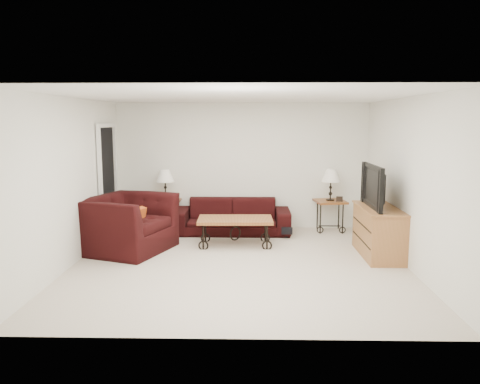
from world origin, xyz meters
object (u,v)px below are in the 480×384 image
side_table_left (166,215)px  armchair (127,224)px  coffee_table (235,232)px  television (379,186)px  lamp_right (331,185)px  tv_stand (379,232)px  sofa (232,216)px  side_table_right (330,216)px  backpack (287,228)px  lamp_left (165,185)px

side_table_left → armchair: 1.54m
coffee_table → television: (2.30, -0.58, 0.89)m
lamp_right → tv_stand: (0.50, -1.70, -0.53)m
sofa → side_table_right: 1.93m
side_table_right → coffee_table: side_table_right is taller
side_table_left → sofa: bearing=-7.8°
tv_stand → backpack: size_ratio=3.32×
tv_stand → side_table_right: bearing=106.4°
side_table_right → armchair: 3.90m
backpack → side_table_left: bearing=152.5°
lamp_left → television: size_ratio=0.51×
coffee_table → tv_stand: 2.40m
sofa → television: bearing=-32.4°
armchair → tv_stand: armchair is taller
tv_stand → television: bearing=180.0°
side_table_right → lamp_left: lamp_left is taller
sofa → side_table_left: 1.33m
sofa → tv_stand: size_ratio=1.69×
lamp_left → sofa: bearing=-7.8°
backpack → lamp_right: bearing=19.8°
lamp_right → tv_stand: size_ratio=0.47×
lamp_right → side_table_left: bearing=180.0°
lamp_right → television: size_ratio=0.52×
coffee_table → backpack: bearing=29.8°
side_table_right → lamp_left: 3.29m
lamp_left → television: (3.71, -1.70, 0.22)m
tv_stand → television: size_ratio=1.12×
sofa → backpack: 1.11m
sofa → side_table_right: sofa is taller
lamp_left → coffee_table: bearing=-38.5°
television → lamp_right: bearing=-164.3°
side_table_left → lamp_left: (0.00, 0.00, 0.61)m
lamp_right → coffee_table: bearing=-148.5°
tv_stand → television: (-0.02, 0.00, 0.73)m
sofa → television: (2.40, -1.52, 0.80)m
side_table_right → coffee_table: 2.14m
television → tv_stand: bearing=90.0°
side_table_right → lamp_right: lamp_right is taller
side_table_left → backpack: 2.41m
side_table_right → television: television is taller
sofa → lamp_right: (1.92, 0.18, 0.60)m
coffee_table → lamp_left: bearing=141.5°
side_table_left → tv_stand: tv_stand is taller
lamp_right → television: 1.78m
side_table_left → lamp_right: bearing=0.0°
lamp_left → backpack: (2.34, -0.58, -0.71)m
side_table_right → lamp_right: bearing=0.0°
lamp_left → tv_stand: 4.13m
side_table_left → tv_stand: 4.10m
side_table_right → backpack: 1.07m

